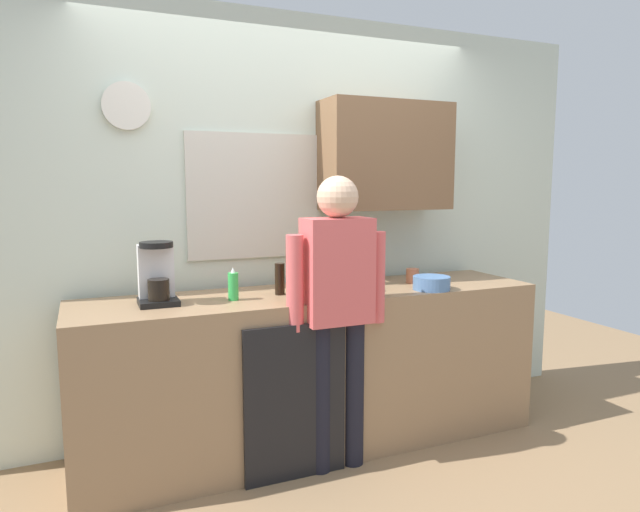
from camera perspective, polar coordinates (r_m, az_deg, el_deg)
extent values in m
plane|color=#8C6D4C|center=(3.31, 1.69, -20.65)|extent=(8.00, 8.00, 0.00)
cube|color=#937251|center=(3.38, -0.46, -11.45)|extent=(2.72, 0.64, 0.93)
cube|color=black|center=(3.02, -2.50, -14.76)|extent=(0.56, 0.02, 0.84)
cube|color=silver|center=(3.61, -3.10, 3.30)|extent=(4.32, 0.10, 2.60)
cube|color=beige|center=(3.47, -6.49, 6.10)|extent=(0.86, 0.02, 0.76)
cube|color=#8CA5C6|center=(3.47, -6.51, 6.10)|extent=(0.80, 0.02, 0.70)
cube|color=brown|center=(3.66, 6.72, 10.09)|extent=(0.84, 0.32, 0.68)
cylinder|color=silver|center=(3.35, -19.17, 14.27)|extent=(0.26, 0.03, 0.26)
cube|color=black|center=(3.04, -16.17, -4.51)|extent=(0.20, 0.20, 0.03)
cube|color=silver|center=(3.07, -16.41, -1.46)|extent=(0.18, 0.08, 0.28)
cylinder|color=black|center=(3.00, -16.15, -3.32)|extent=(0.11, 0.11, 0.11)
cylinder|color=black|center=(2.99, -16.38, 1.12)|extent=(0.17, 0.17, 0.03)
cylinder|color=#2D8C33|center=(3.45, 3.44, -0.71)|extent=(0.09, 0.09, 0.28)
cylinder|color=brown|center=(3.01, -0.96, -2.38)|extent=(0.06, 0.06, 0.23)
cylinder|color=black|center=(3.17, -4.13, -2.35)|extent=(0.06, 0.06, 0.18)
cylinder|color=#B26647|center=(3.59, 9.42, -2.00)|extent=(0.08, 0.08, 0.09)
cylinder|color=#4C72A5|center=(3.38, 11.32, -2.72)|extent=(0.22, 0.22, 0.08)
cylinder|color=#9E5638|center=(3.24, 2.76, -2.93)|extent=(0.10, 0.10, 0.09)
sphere|color=#2D7233|center=(3.23, 2.78, -1.01)|extent=(0.15, 0.15, 0.15)
cylinder|color=green|center=(3.05, -8.85, -3.09)|extent=(0.06, 0.06, 0.15)
cone|color=white|center=(3.04, -8.89, -1.43)|extent=(0.02, 0.02, 0.03)
cylinder|color=black|center=(3.10, -0.01, -14.31)|extent=(0.12, 0.12, 0.82)
cylinder|color=black|center=(3.18, 3.40, -13.76)|extent=(0.12, 0.12, 0.82)
cube|color=#D85959|center=(2.96, 1.77, -1.51)|extent=(0.36, 0.20, 0.56)
sphere|color=#D8AD8C|center=(2.92, 1.80, 6.06)|extent=(0.22, 0.22, 0.22)
cylinder|color=#D85959|center=(2.88, -2.58, -2.79)|extent=(0.09, 0.09, 0.50)
cylinder|color=#D85959|center=(3.07, 5.83, -2.15)|extent=(0.09, 0.09, 0.50)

